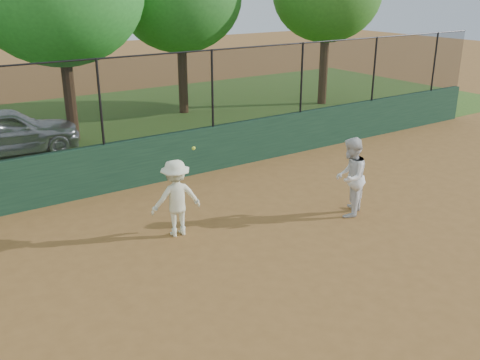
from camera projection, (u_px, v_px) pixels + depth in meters
ground at (275, 299)px, 8.56m from camera, size 80.00×80.00×0.00m
back_wall at (126, 165)px, 13.02m from camera, size 26.00×0.20×1.20m
grass_strip at (57, 134)px, 17.90m from camera, size 36.00×12.00×0.01m
parked_car at (6, 131)px, 15.61m from camera, size 4.24×2.08×1.39m
player_second at (350, 177)px, 11.41m from camera, size 1.06×1.01×1.73m
player_main at (176, 198)px, 10.52m from camera, size 1.09×0.75×1.89m
fence_assembly at (120, 98)px, 12.44m from camera, size 26.00×0.06×2.00m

